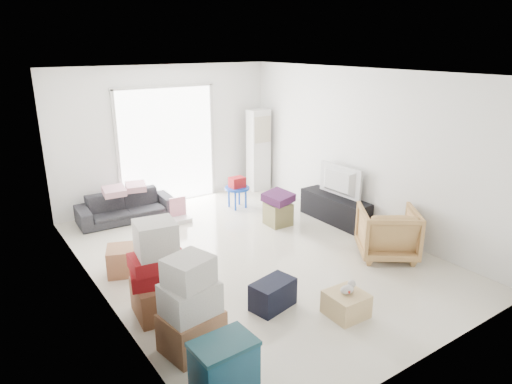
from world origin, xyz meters
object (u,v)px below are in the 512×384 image
Objects in this scene: kids_table at (237,186)px; ac_tower at (258,150)px; television at (336,193)px; ottoman at (278,214)px; tv_console at (335,208)px; armchair at (388,230)px; storage_bins at (224,372)px; wood_crate at (346,304)px; sofa at (126,202)px.

ac_tower is at bearing 36.24° from kids_table.
television reaches higher than ottoman.
ottoman is (-0.95, 0.44, -0.04)m from tv_console.
armchair is 3.73m from storage_bins.
ac_tower reaches higher than kids_table.
wood_crate is at bearing -131.34° from tv_console.
ac_tower is 2.08× the size of armchair.
tv_console is 3.04m from wood_crate.
sofa is 2.77m from ottoman.
tv_console reaches higher than wood_crate.
sofa is 2.75× the size of kids_table.
storage_bins reaches higher than tv_console.
ottoman is at bearing 155.10° from tv_console.
ottoman is at bearing -36.04° from armchair.
ac_tower is 2.77× the size of storage_bins.
storage_bins is at bearing -127.56° from ac_tower.
ottoman is at bearing -83.98° from kids_table.
armchair is 1.33× the size of storage_bins.
kids_table is (-1.02, -0.75, -0.44)m from ac_tower.
kids_table is at bearing -143.76° from ac_tower.
wood_crate is (-2.01, -2.28, -0.09)m from tv_console.
sofa reaches higher than television.
sofa reaches higher than storage_bins.
tv_console is at bearing -32.47° from sofa.
television is at bearing -56.12° from kids_table.
storage_bins is (-0.81, -4.86, -0.01)m from sofa.
television is 3.07m from wood_crate.
wood_crate is (-2.01, -2.28, -0.39)m from television.
storage_bins is at bearing 55.32° from armchair.
storage_bins is 1.46× the size of wood_crate.
ac_tower is at bearing 52.44° from storage_bins.
ac_tower is 6.34m from storage_bins.
ottoman reaches higher than wood_crate.
sofa reaches higher than tv_console.
kids_table is at bearing 56.41° from storage_bins.
tv_console is 2.30× the size of kids_table.
ac_tower is 2.21m from ottoman.
tv_console is at bearing -66.74° from armchair.
kids_table is (-0.12, 1.16, 0.24)m from ottoman.
kids_table reaches higher than wood_crate.
ac_tower reaches higher than sofa.
television is at bearing -24.90° from ottoman.
armchair is 1.36× the size of kids_table.
sofa is 4.92m from storage_bins.
armchair is 2.03m from ottoman.
tv_console is 0.84× the size of sofa.
tv_console is at bearing -88.78° from ac_tower.
television is at bearing 48.66° from wood_crate.
ac_tower is at bearing -57.68° from armchair.
wood_crate is at bearing -111.22° from ottoman.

